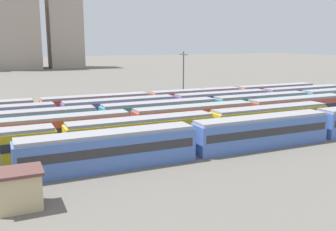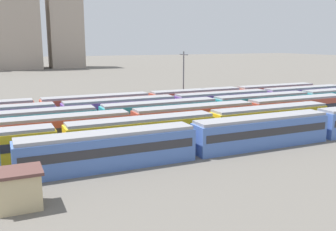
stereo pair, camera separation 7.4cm
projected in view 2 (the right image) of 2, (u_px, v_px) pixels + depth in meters
name	position (u px, v px, depth m)	size (l,w,h in m)	color
ground_plane	(31.00, 143.00, 46.71)	(600.00, 600.00, 0.00)	#666059
train_track_0	(321.00, 124.00, 48.83)	(112.50, 3.06, 3.75)	#4C70BC
train_track_1	(142.00, 133.00, 44.20)	(55.80, 3.06, 3.75)	yellow
train_track_2	(195.00, 118.00, 52.83)	(55.80, 3.06, 3.75)	#BC4C38
train_track_3	(214.00, 109.00, 60.08)	(74.70, 3.06, 3.75)	teal
train_track_4	(174.00, 106.00, 62.85)	(74.70, 3.06, 3.75)	#6B429E
train_track_5	(149.00, 102.00, 66.49)	(74.70, 3.06, 3.75)	#BC4C38
catenary_pole_1	(184.00, 77.00, 71.88)	(0.24, 3.20, 10.71)	#4C4C51
signal_hut	(18.00, 189.00, 28.27)	(3.60, 3.00, 3.04)	#C6B284
distant_building_2	(15.00, 22.00, 173.75)	(20.86, 20.93, 43.14)	#A89989
distant_building_3	(65.00, 29.00, 183.47)	(15.73, 15.24, 37.99)	#A89989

